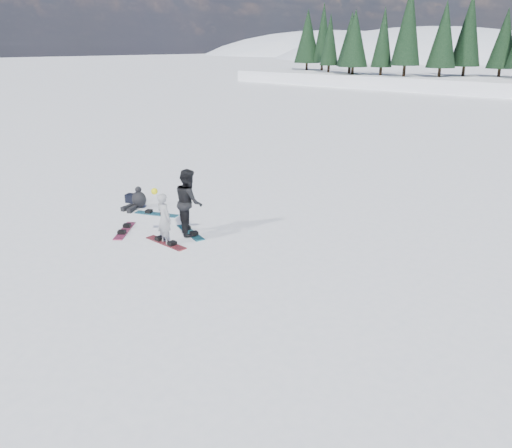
{
  "coord_description": "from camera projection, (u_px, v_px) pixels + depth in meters",
  "views": [
    {
      "loc": [
        10.22,
        -8.7,
        5.34
      ],
      "look_at": [
        2.36,
        -0.03,
        1.1
      ],
      "focal_mm": 35.0,
      "sensor_mm": 36.0,
      "label": 1
    }
  ],
  "objects": [
    {
      "name": "snowboarder_man",
      "position": [
        189.0,
        202.0,
        14.61
      ],
      "size": [
        1.2,
        1.13,
        1.96
      ],
      "primitive_type": "imported",
      "rotation": [
        0.0,
        0.0,
        2.59
      ],
      "color": "black",
      "rests_on": "ground"
    },
    {
      "name": "snowboarder_woman",
      "position": [
        164.0,
        218.0,
        13.9
      ],
      "size": [
        0.58,
        0.42,
        1.62
      ],
      "rotation": [
        0.0,
        0.0,
        3.01
      ],
      "color": "#96969B",
      "rests_on": "ground"
    },
    {
      "name": "snowboard_woman",
      "position": [
        166.0,
        243.0,
        14.16
      ],
      "size": [
        1.5,
        0.29,
        0.03
      ],
      "primitive_type": "cube",
      "rotation": [
        0.0,
        0.0,
        0.01
      ],
      "color": "maroon",
      "rests_on": "ground"
    },
    {
      "name": "snowboard_loose_b",
      "position": [
        125.0,
        231.0,
        15.07
      ],
      "size": [
        1.18,
        1.33,
        0.03
      ],
      "primitive_type": "cube",
      "rotation": [
        0.0,
        0.0,
        -0.87
      ],
      "color": "#972049",
      "rests_on": "ground"
    },
    {
      "name": "seated_rider",
      "position": [
        138.0,
        200.0,
        17.11
      ],
      "size": [
        0.67,
        0.98,
        0.76
      ],
      "rotation": [
        0.0,
        0.0,
        0.36
      ],
      "color": "black",
      "rests_on": "ground"
    },
    {
      "name": "snowboard_loose_c",
      "position": [
        156.0,
        214.0,
        16.55
      ],
      "size": [
        1.48,
        0.87,
        0.03
      ],
      "primitive_type": "cube",
      "rotation": [
        0.0,
        0.0,
        0.42
      ],
      "color": "#196D8A",
      "rests_on": "ground"
    },
    {
      "name": "gear_bag",
      "position": [
        132.0,
        198.0,
        17.77
      ],
      "size": [
        0.53,
        0.46,
        0.3
      ],
      "primitive_type": "cube",
      "rotation": [
        0.0,
        0.0,
        0.42
      ],
      "color": "black",
      "rests_on": "ground"
    },
    {
      "name": "snowboard_man",
      "position": [
        190.0,
        232.0,
        14.94
      ],
      "size": [
        1.51,
        0.72,
        0.03
      ],
      "primitive_type": "cube",
      "rotation": [
        0.0,
        0.0,
        -0.31
      ],
      "color": "#166679",
      "rests_on": "ground"
    },
    {
      "name": "ground",
      "position": [
        196.0,
        241.0,
        14.34
      ],
      "size": [
        420.0,
        420.0,
        0.0
      ],
      "primitive_type": "plane",
      "color": "white",
      "rests_on": "ground"
    }
  ]
}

